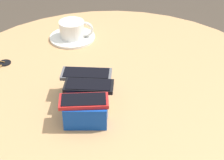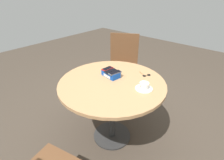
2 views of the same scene
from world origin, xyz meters
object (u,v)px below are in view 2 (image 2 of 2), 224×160
(round_table, at_px, (112,91))
(phone_black, at_px, (111,71))
(phone_red, at_px, (107,69))
(phone_gray, at_px, (115,73))
(chair_far_side, at_px, (123,65))
(saucer, at_px, (144,89))
(phone_box, at_px, (111,74))
(sunglasses, at_px, (146,75))
(coffee_cup, at_px, (144,86))

(round_table, relative_size, phone_black, 7.70)
(phone_black, bearing_deg, phone_red, 163.33)
(phone_gray, height_order, chair_far_side, chair_far_side)
(phone_gray, height_order, saucer, phone_gray)
(saucer, bearing_deg, round_table, -162.96)
(phone_box, relative_size, sunglasses, 1.49)
(phone_box, bearing_deg, phone_red, 168.14)
(saucer, bearing_deg, chair_far_side, 138.20)
(phone_red, xyz_separation_m, sunglasses, (0.32, 0.25, -0.06))
(phone_black, xyz_separation_m, coffee_cup, (0.38, 0.02, -0.03))
(round_table, relative_size, phone_box, 5.23)
(coffee_cup, bearing_deg, phone_black, -177.38)
(coffee_cup, relative_size, chair_far_side, 0.13)
(phone_box, distance_m, saucer, 0.39)
(phone_red, xyz_separation_m, coffee_cup, (0.45, -0.00, -0.03))
(phone_black, distance_m, sunglasses, 0.37)
(phone_gray, xyz_separation_m, saucer, (0.33, 0.02, -0.06))
(phone_black, bearing_deg, round_table, -41.44)
(saucer, xyz_separation_m, coffee_cup, (-0.00, -0.00, 0.03))
(phone_black, xyz_separation_m, saucer, (0.39, 0.02, -0.06))
(round_table, height_order, sunglasses, sunglasses)
(saucer, height_order, chair_far_side, chair_far_side)
(phone_box, relative_size, saucer, 1.27)
(phone_box, relative_size, chair_far_side, 0.21)
(phone_gray, xyz_separation_m, sunglasses, (0.20, 0.26, -0.06))
(round_table, height_order, phone_gray, phone_gray)
(round_table, height_order, chair_far_side, chair_far_side)
(coffee_cup, bearing_deg, sunglasses, 117.44)
(phone_gray, distance_m, sunglasses, 0.34)
(phone_red, height_order, coffee_cup, phone_red)
(phone_box, relative_size, phone_gray, 1.39)
(round_table, bearing_deg, phone_black, 138.56)
(phone_red, relative_size, phone_black, 0.92)
(phone_black, bearing_deg, saucer, 3.03)
(saucer, bearing_deg, phone_red, -179.72)
(saucer, bearing_deg, sunglasses, 117.82)
(phone_black, height_order, sunglasses, phone_black)
(sunglasses, bearing_deg, phone_red, -142.30)
(round_table, xyz_separation_m, phone_black, (-0.08, 0.07, 0.17))
(phone_black, distance_m, saucer, 0.39)
(round_table, xyz_separation_m, phone_box, (-0.08, 0.08, 0.14))
(sunglasses, bearing_deg, phone_black, -134.25)
(phone_gray, height_order, sunglasses, phone_gray)
(saucer, distance_m, coffee_cup, 0.03)
(round_table, distance_m, saucer, 0.34)
(sunglasses, bearing_deg, phone_gray, -127.29)
(phone_box, xyz_separation_m, sunglasses, (0.26, 0.26, -0.03))
(phone_box, bearing_deg, phone_black, -64.96)
(sunglasses, bearing_deg, round_table, -117.47)
(phone_box, height_order, coffee_cup, coffee_cup)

